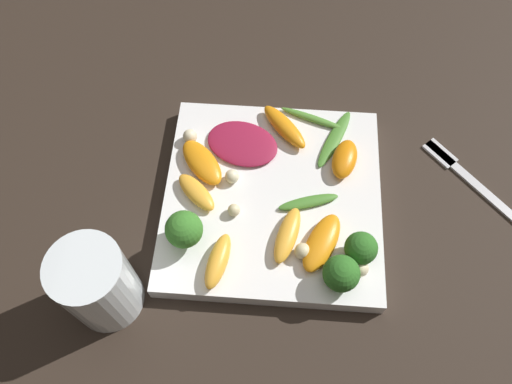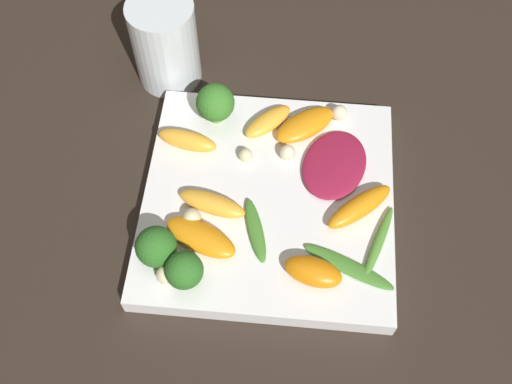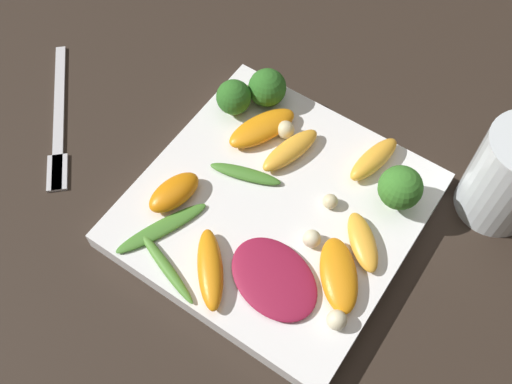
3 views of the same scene
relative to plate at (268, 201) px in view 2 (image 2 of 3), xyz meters
name	(u,v)px [view 2 (image 2 of 3)]	position (x,y,z in m)	size (l,w,h in m)	color
ground_plane	(268,206)	(0.00, 0.00, -0.01)	(2.40, 2.40, 0.00)	#2D231C
plate	(268,201)	(0.00, 0.00, 0.00)	(0.26, 0.26, 0.02)	white
drinking_glass	(165,43)	(-0.13, 0.17, 0.04)	(0.08, 0.08, 0.11)	white
radicchio_leaf_0	(334,165)	(0.07, 0.04, 0.02)	(0.09, 0.11, 0.01)	maroon
orange_segment_0	(201,237)	(-0.06, -0.06, 0.02)	(0.08, 0.06, 0.02)	orange
orange_segment_1	(187,140)	(-0.09, 0.06, 0.02)	(0.07, 0.03, 0.02)	#FCAD33
orange_segment_2	(360,207)	(0.09, -0.01, 0.02)	(0.08, 0.07, 0.02)	orange
orange_segment_3	(268,121)	(-0.01, 0.09, 0.02)	(0.06, 0.06, 0.02)	#FCAD33
orange_segment_4	(305,125)	(0.03, 0.09, 0.02)	(0.08, 0.07, 0.02)	orange
orange_segment_5	(212,204)	(-0.06, -0.02, 0.02)	(0.08, 0.04, 0.02)	#FCAD33
orange_segment_6	(313,271)	(0.05, -0.09, 0.02)	(0.06, 0.04, 0.02)	orange
broccoli_floret_0	(215,103)	(-0.07, 0.09, 0.04)	(0.04, 0.04, 0.05)	#84AD5B
broccoli_floret_1	(156,247)	(-0.10, -0.08, 0.03)	(0.04, 0.04, 0.04)	#84AD5B
broccoli_floret_2	(184,271)	(-0.07, -0.10, 0.03)	(0.04, 0.04, 0.04)	#7A9E51
arugula_sprig_0	(255,230)	(-0.01, -0.04, 0.02)	(0.04, 0.07, 0.01)	#47842D
arugula_sprig_1	(378,243)	(0.11, -0.05, 0.02)	(0.04, 0.09, 0.01)	#518E33
arugula_sprig_2	(348,267)	(0.08, -0.07, 0.01)	(0.09, 0.05, 0.01)	#47842D
macadamia_nut_0	(246,155)	(-0.03, 0.04, 0.02)	(0.01, 0.01, 0.01)	beige
macadamia_nut_1	(166,275)	(-0.09, -0.10, 0.02)	(0.02, 0.02, 0.02)	beige
macadamia_nut_2	(287,152)	(0.02, 0.05, 0.02)	(0.02, 0.02, 0.02)	beige
macadamia_nut_3	(192,217)	(-0.07, -0.04, 0.02)	(0.02, 0.02, 0.02)	beige
macadamia_nut_4	(339,113)	(0.07, 0.11, 0.02)	(0.02, 0.02, 0.02)	beige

